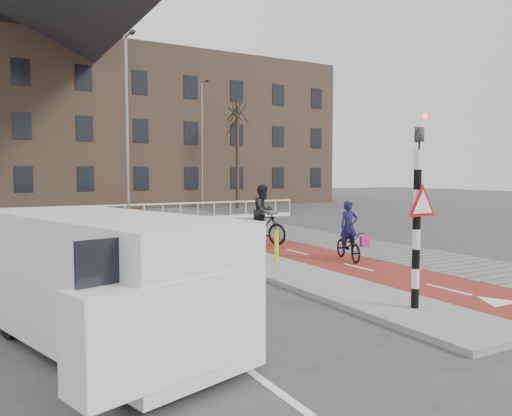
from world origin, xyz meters
TOP-DOWN VIEW (x-y plane):
  - ground at (0.00, 0.00)m, footprint 120.00×120.00m
  - bike_lane at (1.50, 10.00)m, footprint 2.50×60.00m
  - sidewalk at (4.30, 10.00)m, footprint 3.00×60.00m
  - curb_island at (-0.70, 4.00)m, footprint 1.80×16.00m
  - traffic_signal at (-0.60, -2.02)m, footprint 0.80×0.80m
  - bollard at (-0.31, 3.31)m, footprint 0.12×0.12m
  - cyclist_near at (2.00, 3.00)m, footprint 1.01×1.74m
  - cyclist_far at (1.50, 7.18)m, footprint 1.26×2.10m
  - van at (-5.91, -1.12)m, footprint 3.09×4.91m
  - railing at (-5.00, 17.00)m, footprint 28.00×0.10m
  - townhouse_row at (-3.00, 32.00)m, footprint 46.00×10.00m
  - tree_right at (9.10, 24.16)m, footprint 0.26×0.26m
  - streetlight_near at (-2.23, 11.64)m, footprint 0.12×0.12m
  - streetlight_right at (5.73, 22.78)m, footprint 0.12×0.12m

SIDE VIEW (x-z plane):
  - ground at x=0.00m, z-range 0.00..0.00m
  - bike_lane at x=1.50m, z-range 0.00..0.01m
  - sidewalk at x=4.30m, z-range 0.00..0.01m
  - curb_island at x=-0.70m, z-range 0.00..0.12m
  - railing at x=-5.00m, z-range -0.19..0.80m
  - bollard at x=-0.31m, z-range 0.12..1.00m
  - cyclist_near at x=2.00m, z-range -0.28..1.47m
  - cyclist_far at x=1.50m, z-range -0.18..1.97m
  - van at x=-5.91m, z-range 0.05..2.02m
  - traffic_signal at x=-0.60m, z-range 0.15..3.83m
  - tree_right at x=9.10m, z-range 0.00..7.89m
  - streetlight_near at x=-2.23m, z-range 0.00..8.03m
  - streetlight_right at x=5.73m, z-range 0.00..8.70m
  - townhouse_row at x=-3.00m, z-range -0.14..15.76m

